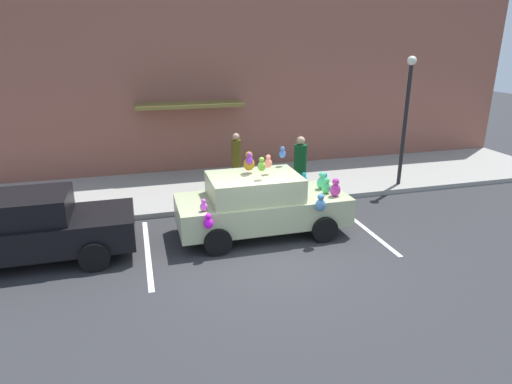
# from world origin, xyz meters

# --- Properties ---
(ground_plane) EXTENTS (60.00, 60.00, 0.00)m
(ground_plane) POSITION_xyz_m (0.00, 0.00, 0.00)
(ground_plane) COLOR #2D2D30
(sidewalk) EXTENTS (24.00, 4.00, 0.15)m
(sidewalk) POSITION_xyz_m (0.00, 5.00, 0.07)
(sidewalk) COLOR gray
(sidewalk) RESTS_ON ground
(storefront_building) EXTENTS (24.00, 1.25, 6.40)m
(storefront_building) POSITION_xyz_m (-0.01, 7.14, 3.19)
(storefront_building) COLOR brown
(storefront_building) RESTS_ON ground
(parking_stripe_front) EXTENTS (0.12, 3.60, 0.01)m
(parking_stripe_front) POSITION_xyz_m (2.89, 1.00, 0.00)
(parking_stripe_front) COLOR silver
(parking_stripe_front) RESTS_ON ground
(parking_stripe_rear) EXTENTS (0.12, 3.60, 0.01)m
(parking_stripe_rear) POSITION_xyz_m (-2.62, 1.00, 0.00)
(parking_stripe_rear) COLOR silver
(parking_stripe_rear) RESTS_ON ground
(plush_covered_car) EXTENTS (4.21, 2.02, 2.09)m
(plush_covered_car) POSITION_xyz_m (0.19, 1.29, 0.81)
(plush_covered_car) COLOR #AEB88A
(plush_covered_car) RESTS_ON ground
(parked_sedan_behind) EXTENTS (4.51, 1.88, 1.54)m
(parked_sedan_behind) POSITION_xyz_m (-5.17, 1.25, 0.79)
(parked_sedan_behind) COLOR black
(parked_sedan_behind) RESTS_ON ground
(teddy_bear_on_sidewalk) EXTENTS (0.33, 0.27, 0.63)m
(teddy_bear_on_sidewalk) POSITION_xyz_m (-0.05, 3.50, 0.44)
(teddy_bear_on_sidewalk) COLOR #9E723D
(teddy_bear_on_sidewalk) RESTS_ON sidewalk
(street_lamp_post) EXTENTS (0.28, 0.28, 4.03)m
(street_lamp_post) POSITION_xyz_m (5.53, 3.50, 2.61)
(street_lamp_post) COLOR black
(street_lamp_post) RESTS_ON sidewalk
(pedestrian_near_shopfront) EXTENTS (0.32, 0.32, 1.63)m
(pedestrian_near_shopfront) POSITION_xyz_m (0.47, 5.16, 0.91)
(pedestrian_near_shopfront) COLOR #484011
(pedestrian_near_shopfront) RESTS_ON sidewalk
(pedestrian_walking_past) EXTENTS (0.39, 0.39, 1.71)m
(pedestrian_walking_past) POSITION_xyz_m (2.17, 3.78, 0.94)
(pedestrian_walking_past) COLOR #0D401D
(pedestrian_walking_past) RESTS_ON sidewalk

